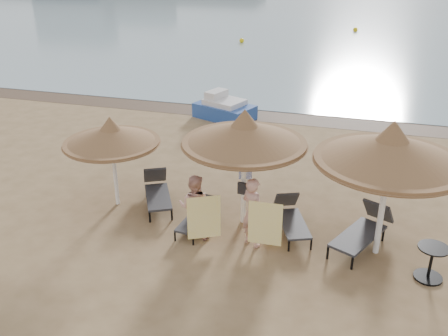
# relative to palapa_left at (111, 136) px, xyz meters

# --- Properties ---
(ground) EXTENTS (160.00, 160.00, 0.00)m
(ground) POSITION_rel_palapa_left_xyz_m (2.81, -0.80, -2.03)
(ground) COLOR #91724E
(ground) RESTS_ON ground
(wet_sand_strip) EXTENTS (200.00, 1.60, 0.01)m
(wet_sand_strip) POSITION_rel_palapa_left_xyz_m (2.81, 8.60, -2.03)
(wet_sand_strip) COLOR #503C2C
(wet_sand_strip) RESTS_ON ground
(palapa_left) EXTENTS (2.58, 2.58, 2.55)m
(palapa_left) POSITION_rel_palapa_left_xyz_m (0.00, 0.00, 0.00)
(palapa_left) COLOR white
(palapa_left) RESTS_ON ground
(palapa_center) EXTENTS (3.10, 3.10, 3.07)m
(palapa_center) POSITION_rel_palapa_left_xyz_m (3.58, 0.01, 0.41)
(palapa_center) COLOR white
(palapa_center) RESTS_ON ground
(palapa_right) EXTENTS (3.31, 3.31, 3.28)m
(palapa_right) POSITION_rel_palapa_left_xyz_m (6.93, -0.50, 0.58)
(palapa_right) COLOR white
(palapa_right) RESTS_ON ground
(lounger_far_left) EXTENTS (1.43, 1.97, 0.85)m
(lounger_far_left) POSITION_rel_palapa_left_xyz_m (1.05, 0.36, -1.65)
(lounger_far_left) COLOR black
(lounger_far_left) RESTS_ON ground
(lounger_near_left) EXTENTS (0.70, 1.67, 0.72)m
(lounger_near_left) POSITION_rel_palapa_left_xyz_m (2.54, -0.49, -1.71)
(lounger_near_left) COLOR black
(lounger_near_left) RESTS_ON ground
(lounger_near_right) EXTENTS (1.22, 1.88, 0.80)m
(lounger_near_right) POSITION_rel_palapa_left_xyz_m (4.84, -0.02, -1.67)
(lounger_near_right) COLOR black
(lounger_near_right) RESTS_ON ground
(lounger_far_right) EXTENTS (1.51, 2.15, 0.92)m
(lounger_far_right) POSITION_rel_palapa_left_xyz_m (6.62, -0.21, -1.62)
(lounger_far_right) COLOR black
(lounger_far_right) RESTS_ON ground
(side_table) EXTENTS (0.66, 0.66, 0.79)m
(side_table) POSITION_rel_palapa_left_xyz_m (8.03, -1.21, -1.66)
(side_table) COLOR black
(side_table) RESTS_ON ground
(person_left) EXTENTS (0.91, 0.62, 1.92)m
(person_left) POSITION_rel_palapa_left_xyz_m (2.61, -0.97, -1.07)
(person_left) COLOR tan
(person_left) RESTS_ON ground
(person_right) EXTENTS (1.12, 1.02, 2.04)m
(person_right) POSITION_rel_palapa_left_xyz_m (4.04, -0.95, -1.01)
(person_right) COLOR tan
(person_right) RESTS_ON ground
(towel_left) EXTENTS (0.72, 0.38, 1.11)m
(towel_left) POSITION_rel_palapa_left_xyz_m (2.96, -1.32, -1.26)
(towel_left) COLOR yellow
(towel_left) RESTS_ON ground
(towel_right) EXTENTS (0.79, 0.04, 1.11)m
(towel_right) POSITION_rel_palapa_left_xyz_m (4.39, -1.20, -1.27)
(towel_right) COLOR yellow
(towel_right) RESTS_ON ground
(bag_patterned) EXTENTS (0.35, 0.18, 0.42)m
(bag_patterned) POSITION_rel_palapa_left_xyz_m (3.58, 0.19, -0.66)
(bag_patterned) COLOR white
(bag_patterned) RESTS_ON ground
(bag_dark) EXTENTS (0.23, 0.10, 0.31)m
(bag_dark) POSITION_rel_palapa_left_xyz_m (3.58, -0.15, -0.98)
(bag_dark) COLOR black
(bag_dark) RESTS_ON ground
(pedal_boat) EXTENTS (2.68, 2.15, 1.09)m
(pedal_boat) POSITION_rel_palapa_left_xyz_m (0.86, 7.85, -1.63)
(pedal_boat) COLOR #244796
(pedal_boat) RESTS_ON ground
(buoy_left) EXTENTS (0.34, 0.34, 0.34)m
(buoy_left) POSITION_rel_palapa_left_xyz_m (-2.35, 23.85, -1.86)
(buoy_left) COLOR yellow
(buoy_left) RESTS_ON ground
(buoy_mid) EXTENTS (0.37, 0.37, 0.37)m
(buoy_mid) POSITION_rel_palapa_left_xyz_m (5.22, 30.71, -1.85)
(buoy_mid) COLOR yellow
(buoy_mid) RESTS_ON ground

